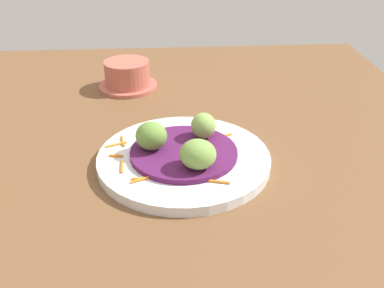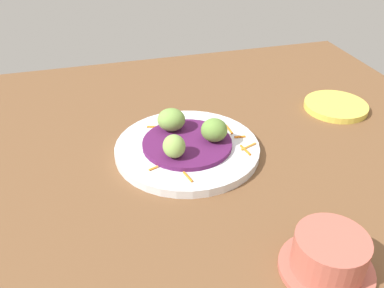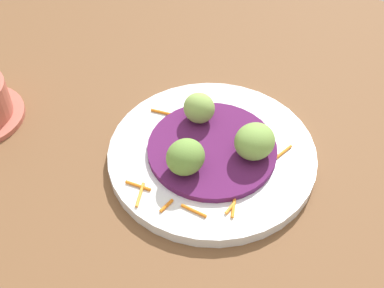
{
  "view_description": "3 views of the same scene",
  "coord_description": "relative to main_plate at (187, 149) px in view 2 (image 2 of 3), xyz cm",
  "views": [
    {
      "loc": [
        2.03,
        -67.52,
        40.78
      ],
      "look_at": [
        6.31,
        -6.12,
        5.78
      ],
      "focal_mm": 42.42,
      "sensor_mm": 36.0,
      "label": 1
    },
    {
      "loc": [
        22.07,
        58.35,
        47.23
      ],
      "look_at": [
        4.53,
        -4.09,
        4.89
      ],
      "focal_mm": 38.96,
      "sensor_mm": 36.0,
      "label": 2
    },
    {
      "loc": [
        -36.38,
        -28.11,
        55.75
      ],
      "look_at": [
        3.17,
        -3.81,
        5.62
      ],
      "focal_mm": 49.69,
      "sensor_mm": 36.0,
      "label": 3
    }
  ],
  "objects": [
    {
      "name": "guac_scoop_right",
      "position": [
        -5.31,
        0.96,
        3.94
      ],
      "size": [
        6.1,
        5.83,
        4.51
      ],
      "primitive_type": "ellipsoid",
      "rotation": [
        0.0,
        0.0,
        1.29
      ],
      "color": "olive",
      "rests_on": "cabbage_bed"
    },
    {
      "name": "terracotta_bowl",
      "position": [
        -10.61,
        32.55,
        1.98
      ],
      "size": [
        12.8,
        12.8,
        6.05
      ],
      "color": "#B75B4C",
      "rests_on": "table_surface"
    },
    {
      "name": "guac_scoop_left",
      "position": [
        1.82,
        -5.08,
        3.91
      ],
      "size": [
        6.53,
        6.18,
        4.45
      ],
      "primitive_type": "ellipsoid",
      "rotation": [
        0.0,
        0.0,
        2.89
      ],
      "color": "#759E47",
      "rests_on": "cabbage_bed"
    },
    {
      "name": "main_plate",
      "position": [
        0.0,
        0.0,
        0.0
      ],
      "size": [
        27.61,
        27.61,
        1.64
      ],
      "primitive_type": "cylinder",
      "color": "silver",
      "rests_on": "table_surface"
    },
    {
      "name": "carrot_garnish",
      "position": [
        -4.95,
        -0.2,
        1.02
      ],
      "size": [
        21.4,
        20.07,
        0.4
      ],
      "color": "orange",
      "rests_on": "main_plate"
    },
    {
      "name": "guac_scoop_center",
      "position": [
        3.49,
        4.12,
        3.82
      ],
      "size": [
        4.53,
        4.74,
        4.26
      ],
      "primitive_type": "ellipsoid",
      "rotation": [
        0.0,
        0.0,
        0.12
      ],
      "color": "#84A851",
      "rests_on": "cabbage_bed"
    },
    {
      "name": "side_plate_small",
      "position": [
        -37.17,
        -7.85,
        -0.12
      ],
      "size": [
        14.13,
        14.13,
        1.39
      ],
      "primitive_type": "cylinder",
      "color": "#E0CC4C",
      "rests_on": "table_surface"
    },
    {
      "name": "cabbage_bed",
      "position": [
        -0.0,
        0.0,
        1.25
      ],
      "size": [
        17.06,
        17.06,
        0.87
      ],
      "primitive_type": "cylinder",
      "color": "#51194C",
      "rests_on": "main_plate"
    },
    {
      "name": "table_surface",
      "position": [
        -5.02,
        5.78,
        -1.82
      ],
      "size": [
        110.0,
        110.0,
        2.0
      ],
      "primitive_type": "cube",
      "color": "brown",
      "rests_on": "ground"
    }
  ]
}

